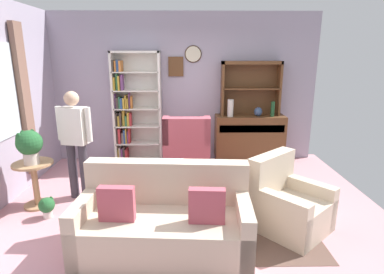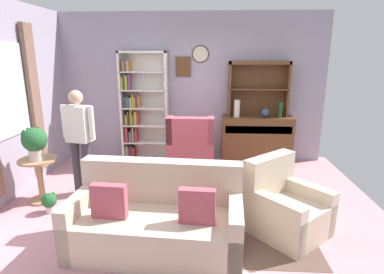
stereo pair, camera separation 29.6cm
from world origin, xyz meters
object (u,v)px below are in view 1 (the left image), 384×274
Objects in this scene: potted_plant_small at (47,206)px; sideboard_hutch at (251,81)px; bottle_wine at (273,109)px; potted_plant_large at (29,144)px; bookshelf at (133,110)px; person_reading at (75,138)px; plant_stand at (35,179)px; coffee_table at (174,184)px; couch_floral at (164,222)px; vase_tall at (230,108)px; armchair_floral at (288,206)px; sideboard at (249,137)px; wingback_chair at (187,153)px; vase_round at (258,112)px; book_stack at (178,176)px.

sideboard_hutch is at bearing 36.53° from potted_plant_small.
bottle_wine is 4.04m from potted_plant_large.
sideboard_hutch is 0.66m from bottle_wine.
bookshelf is 1.35× the size of person_reading.
sideboard_hutch is at bearing 30.01° from plant_stand.
potted_plant_large is at bearing 178.16° from coffee_table.
vase_tall is at bearing 68.76° from couch_floral.
vase_tall is 0.20× the size of person_reading.
armchair_floral is 3.93× the size of potted_plant_small.
potted_plant_large is at bearing -150.78° from sideboard.
sideboard is at bearing 28.55° from plant_stand.
coffee_table is at bearing -66.80° from bookshelf.
plant_stand is at bearing 176.89° from coffee_table.
armchair_floral is 0.69× the size of person_reading.
armchair_floral is at bearing -55.67° from wingback_chair.
person_reading reaches higher than vase_round.
sideboard_hutch is 2.70m from coffee_table.
plant_stand is at bearing 107.32° from potted_plant_large.
plant_stand is (-3.40, -1.71, -0.61)m from vase_round.
sideboard_hutch reaches higher than vase_round.
bookshelf is 2.24m from coffee_table.
bottle_wine reaches higher than coffee_table.
bottle_wine is at bearing 45.56° from coffee_table.
potted_plant_large is 1.66× the size of potted_plant_small.
potted_plant_small is at bearing -172.14° from coffee_table.
potted_plant_large is 0.58m from person_reading.
wingback_chair is at bearing 84.63° from book_stack.
bookshelf is 2.61m from bottle_wine.
wingback_chair is 1.24m from book_stack.
sideboard is at bearing 54.61° from book_stack.
book_stack is at bearing -117.58° from vase_tall.
person_reading is (-2.76, -1.52, 0.40)m from sideboard.
wingback_chair is (-1.21, 1.77, 0.09)m from armchair_floral.
coffee_table is 0.12m from book_stack.
wingback_chair is 2.37m from plant_stand.
armchair_floral reaches higher than potted_plant_small.
sideboard_hutch reaches higher than person_reading.
wingback_chair is at bearing 29.26° from plant_stand.
book_stack is (-0.93, -1.77, -0.62)m from vase_tall.
wingback_chair is at bearing 82.41° from coffee_table.
bottle_wine reaches higher than vase_round.
sideboard is at bearing -90.00° from sideboard_hutch.
bookshelf is at bearing 131.90° from armchair_floral.
potted_plant_large is 0.29× the size of person_reading.
bookshelf is 1.91× the size of sideboard_hutch.
potted_plant_large is (-3.26, 0.57, 0.61)m from armchair_floral.
sideboard_hutch is 3.46× the size of vase_tall.
potted_plant_small is at bearing -49.60° from plant_stand.
bottle_wine reaches higher than book_stack.
plant_stand is (-3.27, -1.78, -0.12)m from sideboard.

